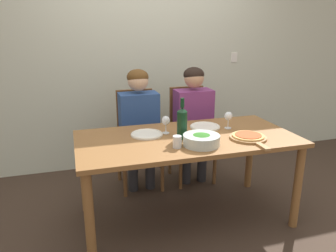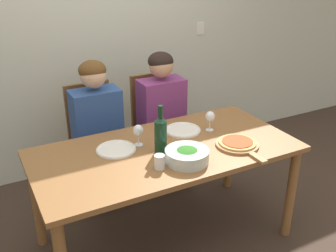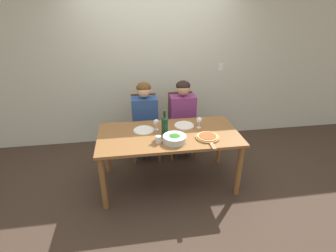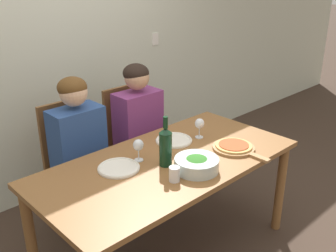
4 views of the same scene
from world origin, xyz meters
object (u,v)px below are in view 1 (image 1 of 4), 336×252
broccoli_bowl (201,140)px  water_tumbler (177,142)px  person_man (194,115)px  dinner_plate_right (205,126)px  chair_right (189,131)px  person_woman (139,119)px  wine_bottle (182,122)px  wine_glass_right (228,117)px  dinner_plate_left (147,134)px  wine_glass_left (166,121)px  pizza_on_board (249,137)px  chair_left (138,136)px

broccoli_bowl → water_tumbler: water_tumbler is taller
person_man → dinner_plate_right: (-0.08, -0.49, 0.02)m
chair_right → person_woman: bearing=-168.4°
wine_bottle → wine_glass_right: bearing=16.7°
person_man → dinner_plate_right: bearing=-99.6°
person_woman → wine_glass_right: 0.89m
dinner_plate_left → wine_glass_left: bearing=0.9°
pizza_on_board → water_tumbler: size_ratio=4.77×
broccoli_bowl → pizza_on_board: size_ratio=0.64×
person_woman → wine_glass_left: (0.11, -0.55, 0.12)m
dinner_plate_right → wine_glass_left: size_ratio=1.76×
water_tumbler → wine_glass_right: bearing=29.4°
dinner_plate_right → wine_glass_right: (0.18, -0.08, 0.10)m
chair_left → dinner_plate_left: 0.72m
dinner_plate_left → wine_glass_left: size_ratio=1.76×
wine_glass_right → chair_right: bearing=98.2°
wine_bottle → wine_glass_right: 0.50m
person_man → broccoli_bowl: 0.95m
chair_right → broccoli_bowl: 1.09m
chair_left → person_woman: bearing=-90.0°
chair_left → wine_glass_left: 0.76m
dinner_plate_left → dinner_plate_right: bearing=6.4°
dinner_plate_right → pizza_on_board: size_ratio=0.61×
person_man → wine_glass_right: 0.60m
pizza_on_board → chair_right: bearing=97.4°
person_woman → wine_glass_right: (0.67, -0.58, 0.12)m
chair_right → wine_bottle: (-0.38, -0.84, 0.37)m
dinner_plate_right → person_woman: bearing=135.0°
pizza_on_board → water_tumbler: (-0.61, -0.02, 0.03)m
person_man → wine_glass_right: (0.10, -0.58, 0.12)m
chair_left → pizza_on_board: bearing=-54.8°
chair_right → water_tumbler: size_ratio=10.93×
wine_bottle → broccoli_bowl: (0.09, -0.18, -0.09)m
dinner_plate_left → wine_glass_right: 0.74m
wine_glass_right → wine_bottle: bearing=-163.3°
chair_right → pizza_on_board: bearing=-82.6°
person_woman → person_man: size_ratio=1.00×
person_man → chair_left: bearing=168.4°
dinner_plate_left → dinner_plate_right: same height
chair_right → person_man: (-0.00, -0.12, 0.22)m
broccoli_bowl → dinner_plate_left: 0.49m
chair_right → wine_bottle: bearing=-114.4°
chair_left → broccoli_bowl: bearing=-74.2°
person_woman → wine_bottle: 0.76m
person_woman → person_man: same height
person_man → wine_bottle: (-0.38, -0.72, 0.15)m
chair_right → person_man: bearing=-90.0°
broccoli_bowl → wine_glass_right: (0.39, 0.33, 0.06)m
person_man → chair_right: bearing=90.0°
chair_right → dinner_plate_left: bearing=-133.1°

